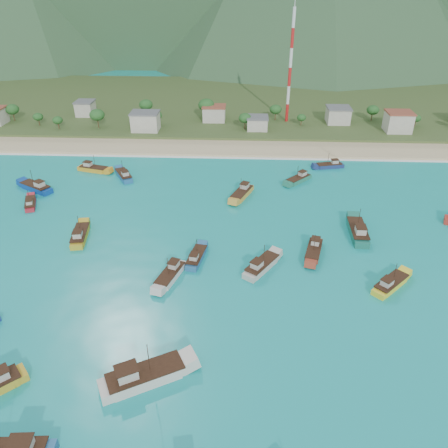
{
  "coord_description": "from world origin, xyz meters",
  "views": [
    {
      "loc": [
        11.74,
        -73.99,
        56.6
      ],
      "look_at": [
        7.45,
        18.0,
        3.0
      ],
      "focal_mm": 35.0,
      "sensor_mm": 36.0,
      "label": 1
    }
  ],
  "objects_px": {
    "boat_19": "(36,188)",
    "boat_23": "(30,204)",
    "boat_2": "(329,166)",
    "boat_12": "(144,377)",
    "boat_0": "(124,176)",
    "boat_15": "(80,236)",
    "boat_9": "(242,194)",
    "boat_18": "(261,266)",
    "boat_11": "(93,169)",
    "boat_3": "(314,251)",
    "boat_10": "(299,180)",
    "boat_5": "(170,275)",
    "boat_27": "(390,284)",
    "radio_tower": "(290,67)",
    "boat_8": "(196,258)",
    "boat_26": "(358,232)"
  },
  "relations": [
    {
      "from": "boat_19",
      "to": "boat_23",
      "type": "height_order",
      "value": "boat_19"
    },
    {
      "from": "radio_tower",
      "to": "boat_19",
      "type": "height_order",
      "value": "radio_tower"
    },
    {
      "from": "boat_0",
      "to": "boat_12",
      "type": "bearing_deg",
      "value": -103.57
    },
    {
      "from": "boat_5",
      "to": "boat_12",
      "type": "xyz_separation_m",
      "value": [
        0.01,
        -27.1,
        0.37
      ]
    },
    {
      "from": "boat_0",
      "to": "boat_2",
      "type": "bearing_deg",
      "value": -19.96
    },
    {
      "from": "radio_tower",
      "to": "boat_11",
      "type": "xyz_separation_m",
      "value": [
        -66.46,
        -52.54,
        -22.59
      ]
    },
    {
      "from": "boat_19",
      "to": "boat_8",
      "type": "bearing_deg",
      "value": -93.21
    },
    {
      "from": "boat_2",
      "to": "boat_5",
      "type": "xyz_separation_m",
      "value": [
        -43.52,
        -62.18,
        0.1
      ]
    },
    {
      "from": "boat_3",
      "to": "boat_5",
      "type": "height_order",
      "value": "boat_5"
    },
    {
      "from": "boat_11",
      "to": "boat_15",
      "type": "height_order",
      "value": "boat_15"
    },
    {
      "from": "radio_tower",
      "to": "boat_12",
      "type": "bearing_deg",
      "value": -103.6
    },
    {
      "from": "boat_19",
      "to": "boat_23",
      "type": "xyz_separation_m",
      "value": [
        2.52,
        -9.81,
        -0.3
      ]
    },
    {
      "from": "boat_23",
      "to": "boat_27",
      "type": "xyz_separation_m",
      "value": [
        89.68,
        -31.98,
        0.16
      ]
    },
    {
      "from": "boat_9",
      "to": "boat_0",
      "type": "bearing_deg",
      "value": 5.1
    },
    {
      "from": "boat_0",
      "to": "boat_3",
      "type": "relative_size",
      "value": 0.99
    },
    {
      "from": "boat_8",
      "to": "boat_15",
      "type": "height_order",
      "value": "boat_15"
    },
    {
      "from": "boat_5",
      "to": "boat_10",
      "type": "distance_m",
      "value": 59.95
    },
    {
      "from": "boat_8",
      "to": "boat_10",
      "type": "bearing_deg",
      "value": 68.47
    },
    {
      "from": "boat_0",
      "to": "boat_19",
      "type": "xyz_separation_m",
      "value": [
        -23.89,
        -10.09,
        0.13
      ]
    },
    {
      "from": "radio_tower",
      "to": "boat_10",
      "type": "bearing_deg",
      "value": -90.59
    },
    {
      "from": "boat_2",
      "to": "boat_5",
      "type": "height_order",
      "value": "boat_5"
    },
    {
      "from": "boat_3",
      "to": "boat_9",
      "type": "distance_m",
      "value": 33.53
    },
    {
      "from": "boat_5",
      "to": "boat_23",
      "type": "distance_m",
      "value": 53.71
    },
    {
      "from": "boat_11",
      "to": "boat_27",
      "type": "relative_size",
      "value": 1.15
    },
    {
      "from": "boat_12",
      "to": "boat_2",
      "type": "bearing_deg",
      "value": 126.26
    },
    {
      "from": "boat_15",
      "to": "boat_11",
      "type": "bearing_deg",
      "value": 94.07
    },
    {
      "from": "boat_15",
      "to": "boat_23",
      "type": "distance_m",
      "value": 25.41
    },
    {
      "from": "boat_3",
      "to": "boat_10",
      "type": "distance_m",
      "value": 39.93
    },
    {
      "from": "boat_3",
      "to": "boat_18",
      "type": "bearing_deg",
      "value": 43.39
    },
    {
      "from": "boat_8",
      "to": "boat_27",
      "type": "height_order",
      "value": "boat_27"
    },
    {
      "from": "boat_10",
      "to": "boat_18",
      "type": "relative_size",
      "value": 0.85
    },
    {
      "from": "radio_tower",
      "to": "boat_8",
      "type": "xyz_separation_m",
      "value": [
        -27.89,
        -101.24,
        -22.7
      ]
    },
    {
      "from": "boat_2",
      "to": "boat_19",
      "type": "relative_size",
      "value": 0.83
    },
    {
      "from": "boat_3",
      "to": "boat_10",
      "type": "bearing_deg",
      "value": -75.71
    },
    {
      "from": "boat_9",
      "to": "boat_5",
      "type": "bearing_deg",
      "value": 91.4
    },
    {
      "from": "boat_3",
      "to": "boat_8",
      "type": "distance_m",
      "value": 27.03
    },
    {
      "from": "boat_18",
      "to": "boat_10",
      "type": "bearing_deg",
      "value": 108.49
    },
    {
      "from": "radio_tower",
      "to": "boat_18",
      "type": "height_order",
      "value": "radio_tower"
    },
    {
      "from": "boat_3",
      "to": "boat_12",
      "type": "height_order",
      "value": "boat_12"
    },
    {
      "from": "boat_9",
      "to": "boat_11",
      "type": "bearing_deg",
      "value": 3.62
    },
    {
      "from": "boat_10",
      "to": "boat_27",
      "type": "xyz_separation_m",
      "value": [
        13.64,
        -51.63,
        0.03
      ]
    },
    {
      "from": "boat_18",
      "to": "boat_26",
      "type": "xyz_separation_m",
      "value": [
        24.08,
        15.31,
        0.18
      ]
    },
    {
      "from": "boat_9",
      "to": "boat_12",
      "type": "distance_m",
      "value": 68.37
    },
    {
      "from": "boat_2",
      "to": "boat_12",
      "type": "height_order",
      "value": "boat_12"
    },
    {
      "from": "boat_9",
      "to": "boat_18",
      "type": "relative_size",
      "value": 1.07
    },
    {
      "from": "boat_0",
      "to": "boat_15",
      "type": "relative_size",
      "value": 0.94
    },
    {
      "from": "boat_26",
      "to": "boat_27",
      "type": "xyz_separation_m",
      "value": [
        2.3,
        -20.43,
        -0.25
      ]
    },
    {
      "from": "boat_5",
      "to": "boat_18",
      "type": "distance_m",
      "value": 19.84
    },
    {
      "from": "boat_2",
      "to": "boat_19",
      "type": "height_order",
      "value": "boat_19"
    },
    {
      "from": "boat_12",
      "to": "boat_15",
      "type": "bearing_deg",
      "value": -177.52
    }
  ]
}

